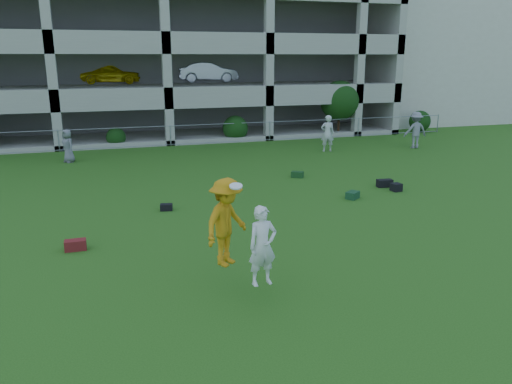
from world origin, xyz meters
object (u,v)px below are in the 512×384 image
object	(u,v)px
bystander_f	(415,130)
crate_d	(396,187)
bystander_c	(68,146)
frisbee_contest	(233,227)
parking_garage	(150,41)
bystander_e	(327,133)
stucco_building	(426,56)

from	to	relation	value
bystander_f	crate_d	world-z (taller)	bystander_f
bystander_f	bystander_c	bearing A→B (deg)	0.44
crate_d	frisbee_contest	world-z (taller)	frisbee_contest
bystander_f	parking_garage	xyz separation A→B (m)	(-12.97, 13.43, 5.00)
bystander_c	bystander_e	distance (m)	13.26
stucco_building	crate_d	distance (m)	27.35
bystander_f	frisbee_contest	size ratio (longest dim) A/B	0.93
bystander_e	crate_d	world-z (taller)	bystander_e
bystander_c	crate_d	bearing A→B (deg)	21.16
bystander_e	bystander_c	bearing A→B (deg)	7.05
stucco_building	crate_d	world-z (taller)	stucco_building
bystander_e	parking_garage	bearing A→B (deg)	-46.90
bystander_f	parking_garage	distance (m)	19.33
bystander_e	parking_garage	world-z (taller)	parking_garage
bystander_e	stucco_building	bearing A→B (deg)	-127.19
parking_garage	stucco_building	bearing A→B (deg)	0.75
crate_d	stucco_building	bearing A→B (deg)	53.15
crate_d	bystander_e	bearing A→B (deg)	83.18
stucco_building	parking_garage	size ratio (longest dim) A/B	0.53
stucco_building	bystander_f	distance (m)	17.46
stucco_building	bystander_c	xyz separation A→B (m)	(-28.36, -12.11, -4.20)
bystander_c	parking_garage	bearing A→B (deg)	124.44
bystander_f	frisbee_contest	bearing A→B (deg)	50.27
crate_d	parking_garage	distance (m)	23.08
stucco_building	frisbee_contest	xyz separation A→B (m)	(-24.21, -27.80, -3.53)
bystander_f	parking_garage	world-z (taller)	parking_garage
bystander_f	crate_d	bearing A→B (deg)	57.42
frisbee_contest	crate_d	bearing A→B (deg)	37.82
parking_garage	frisbee_contest	bearing A→B (deg)	-92.51
frisbee_contest	bystander_e	bearing A→B (deg)	58.19
parking_garage	bystander_e	bearing A→B (deg)	-58.65
crate_d	bystander_f	bearing A→B (deg)	51.92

